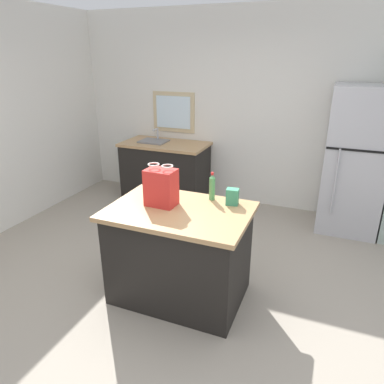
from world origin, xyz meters
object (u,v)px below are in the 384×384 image
(kitchen_island, at_px, (180,253))
(small_box, at_px, (232,197))
(shopping_bag, at_px, (161,187))
(refrigerator, at_px, (355,161))
(bottle, at_px, (212,187))

(kitchen_island, xyz_separation_m, small_box, (0.39, 0.27, 0.51))
(shopping_bag, bearing_deg, refrigerator, 51.87)
(kitchen_island, bearing_deg, small_box, 34.70)
(refrigerator, bearing_deg, bottle, -124.98)
(small_box, bearing_deg, shopping_bag, -157.32)
(kitchen_island, bearing_deg, refrigerator, 55.56)
(shopping_bag, xyz_separation_m, small_box, (0.58, 0.24, -0.09))
(shopping_bag, relative_size, small_box, 2.54)
(kitchen_island, xyz_separation_m, refrigerator, (1.43, 2.09, 0.46))
(small_box, distance_m, bottle, 0.21)
(shopping_bag, height_order, small_box, shopping_bag)
(refrigerator, bearing_deg, shopping_bag, -128.13)
(kitchen_island, relative_size, refrigerator, 0.68)
(shopping_bag, height_order, bottle, shopping_bag)
(kitchen_island, distance_m, small_box, 0.70)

